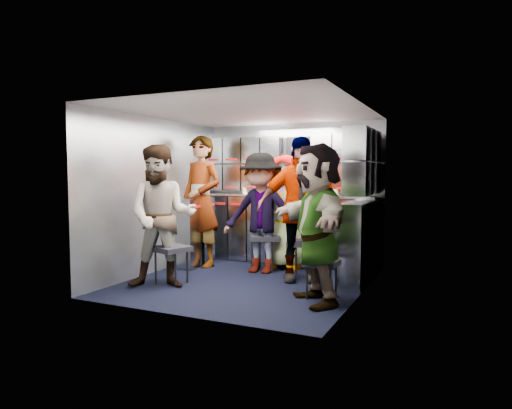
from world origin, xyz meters
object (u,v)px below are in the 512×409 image
at_px(jump_seat_near_left, 171,251).
at_px(jump_seat_near_right, 322,265).
at_px(jump_seat_center, 290,241).
at_px(jump_seat_mid_left, 266,239).
at_px(attendant_standing, 201,201).
at_px(attendant_arc_b, 261,213).
at_px(attendant_arc_c, 286,212).
at_px(attendant_arc_a, 162,216).
at_px(attendant_arc_d, 299,209).
at_px(attendant_arc_e, 317,223).
at_px(jump_seat_mid_right, 304,245).

bearing_deg(jump_seat_near_left, jump_seat_near_right, 4.49).
bearing_deg(jump_seat_center, jump_seat_mid_left, -117.90).
bearing_deg(jump_seat_mid_left, attendant_standing, -171.79).
height_order(attendant_arc_b, attendant_arc_c, attendant_arc_b).
bearing_deg(attendant_arc_a, jump_seat_mid_left, 35.74).
distance_m(jump_seat_near_right, attendant_arc_d, 1.01).
relative_size(jump_seat_near_right, attendant_arc_e, 0.25).
bearing_deg(jump_seat_center, attendant_arc_b, -110.07).
bearing_deg(attendant_arc_c, jump_seat_mid_right, -48.13).
xyz_separation_m(jump_seat_mid_right, attendant_arc_e, (0.50, -1.05, 0.41)).
relative_size(attendant_arc_b, attendant_arc_e, 0.98).
xyz_separation_m(jump_seat_near_right, attendant_arc_e, (0.00, -0.18, 0.47)).
bearing_deg(attendant_arc_b, jump_seat_near_right, -41.32).
distance_m(attendant_arc_a, attendant_arc_c, 1.88).
xyz_separation_m(jump_seat_near_left, attendant_arc_d, (1.35, 0.83, 0.49)).
xyz_separation_m(jump_seat_center, attendant_standing, (-1.18, -0.54, 0.57)).
bearing_deg(attendant_arc_d, attendant_arc_a, -163.80).
distance_m(attendant_arc_a, attendant_arc_b, 1.43).
relative_size(jump_seat_center, attendant_arc_e, 0.25).
xyz_separation_m(jump_seat_mid_right, attendant_arc_a, (-1.35, -1.19, 0.42)).
distance_m(attendant_arc_b, attendant_arc_e, 1.57).
height_order(jump_seat_mid_left, jump_seat_near_right, jump_seat_mid_left).
relative_size(jump_seat_mid_left, attendant_arc_b, 0.32).
relative_size(jump_seat_center, attendant_arc_b, 0.26).
height_order(jump_seat_near_left, attendant_arc_d, attendant_arc_d).
xyz_separation_m(jump_seat_near_left, attendant_standing, (-0.25, 1.09, 0.53)).
height_order(jump_seat_center, jump_seat_mid_right, jump_seat_mid_right).
bearing_deg(attendant_arc_a, jump_seat_center, 35.51).
xyz_separation_m(jump_seat_mid_left, attendant_arc_e, (1.13, -1.27, 0.40)).
bearing_deg(jump_seat_center, attendant_standing, -155.39).
bearing_deg(attendant_arc_c, jump_seat_center, 88.37).
bearing_deg(attendant_arc_e, attendant_arc_b, -172.34).
xyz_separation_m(attendant_standing, attendant_arc_d, (1.60, -0.26, -0.04)).
bearing_deg(attendant_arc_b, attendant_standing, 174.95).
bearing_deg(attendant_arc_e, jump_seat_near_right, 141.47).
bearing_deg(jump_seat_near_right, attendant_arc_b, 141.33).
bearing_deg(jump_seat_center, attendant_arc_e, -61.07).
height_order(attendant_arc_b, attendant_arc_d, attendant_arc_d).
distance_m(jump_seat_mid_right, attendant_standing, 1.68).
relative_size(jump_seat_mid_left, attendant_arc_c, 0.33).
distance_m(jump_seat_center, attendant_arc_d, 1.05).
xyz_separation_m(jump_seat_mid_right, jump_seat_near_right, (0.50, -0.87, -0.06)).
bearing_deg(attendant_arc_c, attendant_arc_b, -119.54).
xyz_separation_m(attendant_arc_b, attendant_arc_d, (0.63, -0.22, 0.09)).
bearing_deg(jump_seat_center, jump_seat_mid_right, -56.01).
xyz_separation_m(jump_seat_near_right, attendant_arc_d, (-0.50, 0.69, 0.54)).
distance_m(jump_seat_mid_left, jump_seat_center, 0.46).
bearing_deg(jump_seat_near_right, attendant_standing, 155.71).
relative_size(jump_seat_near_left, attendant_arc_b, 0.30).
distance_m(jump_seat_mid_right, attendant_arc_b, 0.74).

